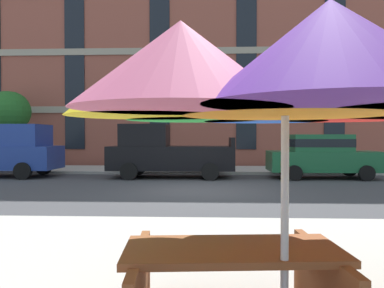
{
  "coord_description": "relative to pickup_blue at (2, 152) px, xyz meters",
  "views": [
    {
      "loc": [
        0.3,
        -11.84,
        1.69
      ],
      "look_at": [
        -0.35,
        3.2,
        1.4
      ],
      "focal_mm": 35.44,
      "sensor_mm": 36.0,
      "label": 1
    }
  ],
  "objects": [
    {
      "name": "sidewalk_far",
      "position": [
        8.35,
        3.1,
        -0.97
      ],
      "size": [
        56.0,
        3.6,
        0.12
      ],
      "primitive_type": "cube",
      "color": "#B2ADA3",
      "rests_on": "ground"
    },
    {
      "name": "street_tree_left",
      "position": [
        -1.5,
        3.35,
        1.95
      ],
      "size": [
        2.23,
        2.16,
        4.03
      ],
      "color": "brown",
      "rests_on": "ground"
    },
    {
      "name": "ground_plane",
      "position": [
        8.35,
        -3.7,
        -1.03
      ],
      "size": [
        120.0,
        120.0,
        0.0
      ],
      "primitive_type": "plane",
      "color": "#424244"
    },
    {
      "name": "pickup_black",
      "position": [
        6.91,
        0.0,
        0.0
      ],
      "size": [
        5.1,
        2.12,
        2.2
      ],
      "color": "black",
      "rests_on": "ground"
    },
    {
      "name": "patio_umbrella",
      "position": [
        9.22,
        -12.7,
        1.08
      ],
      "size": [
        3.29,
        3.29,
        2.42
      ],
      "color": "silver",
      "rests_on": "ground"
    },
    {
      "name": "pickup_blue",
      "position": [
        0.0,
        0.0,
        0.0
      ],
      "size": [
        5.1,
        2.12,
        2.2
      ],
      "color": "navy",
      "rests_on": "ground"
    },
    {
      "name": "picnic_table",
      "position": [
        8.85,
        -12.39,
        -0.54
      ],
      "size": [
        1.92,
        1.66,
        0.77
      ],
      "color": "brown",
      "rests_on": "ground"
    },
    {
      "name": "sedan_green",
      "position": [
        13.27,
        -0.0,
        -0.08
      ],
      "size": [
        4.4,
        1.98,
        1.78
      ],
      "color": "#195933",
      "rests_on": "ground"
    },
    {
      "name": "apartment_building",
      "position": [
        8.35,
        11.29,
        6.97
      ],
      "size": [
        47.54,
        12.08,
        16.0
      ],
      "color": "#934C3D",
      "rests_on": "ground"
    }
  ]
}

